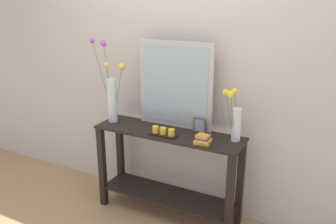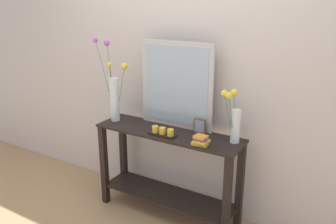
{
  "view_description": "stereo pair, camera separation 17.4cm",
  "coord_description": "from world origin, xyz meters",
  "px_view_note": "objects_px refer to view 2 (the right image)",
  "views": [
    {
      "loc": [
        1.26,
        -2.44,
        1.89
      ],
      "look_at": [
        0.0,
        0.0,
        0.99
      ],
      "focal_mm": 36.82,
      "sensor_mm": 36.0,
      "label": 1
    },
    {
      "loc": [
        1.41,
        -2.36,
        1.89
      ],
      "look_at": [
        0.0,
        0.0,
        0.99
      ],
      "focal_mm": 36.82,
      "sensor_mm": 36.0,
      "label": 2
    }
  ],
  "objects_px": {
    "vase_right": "(234,119)",
    "picture_frame_small": "(200,126)",
    "mirror_leaning": "(176,85)",
    "tall_vase_left": "(114,92)",
    "candle_tray": "(163,132)",
    "book_stack": "(201,140)",
    "console_table": "(168,166)"
  },
  "relations": [
    {
      "from": "vase_right",
      "to": "picture_frame_small",
      "type": "bearing_deg",
      "value": 171.5
    },
    {
      "from": "mirror_leaning",
      "to": "vase_right",
      "type": "bearing_deg",
      "value": -9.0
    },
    {
      "from": "tall_vase_left",
      "to": "candle_tray",
      "type": "relative_size",
      "value": 3.11
    },
    {
      "from": "picture_frame_small",
      "to": "candle_tray",
      "type": "bearing_deg",
      "value": -140.16
    },
    {
      "from": "vase_right",
      "to": "book_stack",
      "type": "bearing_deg",
      "value": -136.19
    },
    {
      "from": "vase_right",
      "to": "mirror_leaning",
      "type": "bearing_deg",
      "value": 171.0
    },
    {
      "from": "mirror_leaning",
      "to": "book_stack",
      "type": "xyz_separation_m",
      "value": [
        0.38,
        -0.27,
        -0.33
      ]
    },
    {
      "from": "console_table",
      "to": "vase_right",
      "type": "distance_m",
      "value": 0.77
    },
    {
      "from": "vase_right",
      "to": "candle_tray",
      "type": "bearing_deg",
      "value": -164.51
    },
    {
      "from": "vase_right",
      "to": "picture_frame_small",
      "type": "relative_size",
      "value": 3.49
    },
    {
      "from": "mirror_leaning",
      "to": "tall_vase_left",
      "type": "bearing_deg",
      "value": -165.99
    },
    {
      "from": "console_table",
      "to": "book_stack",
      "type": "distance_m",
      "value": 0.53
    },
    {
      "from": "book_stack",
      "to": "console_table",
      "type": "bearing_deg",
      "value": 161.74
    },
    {
      "from": "vase_right",
      "to": "picture_frame_small",
      "type": "xyz_separation_m",
      "value": [
        -0.32,
        0.05,
        -0.13
      ]
    },
    {
      "from": "tall_vase_left",
      "to": "picture_frame_small",
      "type": "bearing_deg",
      "value": 6.87
    },
    {
      "from": "book_stack",
      "to": "candle_tray",
      "type": "bearing_deg",
      "value": 175.19
    },
    {
      "from": "tall_vase_left",
      "to": "vase_right",
      "type": "distance_m",
      "value": 1.14
    },
    {
      "from": "vase_right",
      "to": "book_stack",
      "type": "distance_m",
      "value": 0.31
    },
    {
      "from": "tall_vase_left",
      "to": "book_stack",
      "type": "distance_m",
      "value": 0.98
    },
    {
      "from": "tall_vase_left",
      "to": "book_stack",
      "type": "relative_size",
      "value": 5.64
    },
    {
      "from": "mirror_leaning",
      "to": "vase_right",
      "type": "distance_m",
      "value": 0.6
    },
    {
      "from": "console_table",
      "to": "book_stack",
      "type": "height_order",
      "value": "book_stack"
    },
    {
      "from": "candle_tray",
      "to": "book_stack",
      "type": "relative_size",
      "value": 1.82
    },
    {
      "from": "console_table",
      "to": "tall_vase_left",
      "type": "xyz_separation_m",
      "value": [
        -0.58,
        0.01,
        0.59
      ]
    },
    {
      "from": "console_table",
      "to": "tall_vase_left",
      "type": "bearing_deg",
      "value": 178.88
    },
    {
      "from": "picture_frame_small",
      "to": "book_stack",
      "type": "bearing_deg",
      "value": -62.15
    },
    {
      "from": "mirror_leaning",
      "to": "candle_tray",
      "type": "relative_size",
      "value": 3.08
    },
    {
      "from": "candle_tray",
      "to": "vase_right",
      "type": "bearing_deg",
      "value": 15.49
    },
    {
      "from": "console_table",
      "to": "tall_vase_left",
      "type": "relative_size",
      "value": 1.73
    },
    {
      "from": "picture_frame_small",
      "to": "book_stack",
      "type": "distance_m",
      "value": 0.26
    },
    {
      "from": "console_table",
      "to": "candle_tray",
      "type": "xyz_separation_m",
      "value": [
        0.0,
        -0.09,
        0.36
      ]
    },
    {
      "from": "picture_frame_small",
      "to": "mirror_leaning",
      "type": "bearing_deg",
      "value": 170.39
    }
  ]
}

